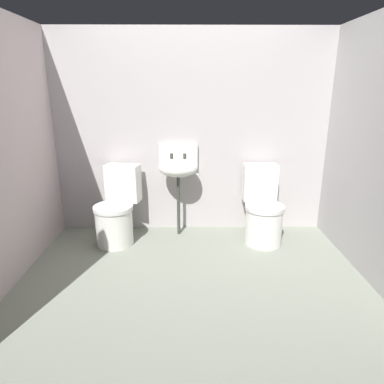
# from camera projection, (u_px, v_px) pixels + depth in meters

# --- Properties ---
(ground_plane) EXTENTS (3.37, 2.72, 0.08)m
(ground_plane) POSITION_uv_depth(u_px,v_px,m) (192.00, 284.00, 2.94)
(ground_plane) COLOR gray
(wall_back) EXTENTS (3.37, 0.10, 2.17)m
(wall_back) POSITION_uv_depth(u_px,v_px,m) (191.00, 134.00, 3.76)
(wall_back) COLOR #B4ADAD
(wall_back) RESTS_ON ground
(toilet_left) EXTENTS (0.49, 0.65, 0.78)m
(toilet_left) POSITION_uv_depth(u_px,v_px,m) (117.00, 212.00, 3.59)
(toilet_left) COLOR white
(toilet_left) RESTS_ON ground
(toilet_right) EXTENTS (0.40, 0.59, 0.78)m
(toilet_right) POSITION_uv_depth(u_px,v_px,m) (262.00, 211.00, 3.61)
(toilet_right) COLOR white
(toilet_right) RESTS_ON ground
(sink) EXTENTS (0.42, 0.35, 0.99)m
(sink) POSITION_uv_depth(u_px,v_px,m) (178.00, 168.00, 3.65)
(sink) COLOR #373D35
(sink) RESTS_ON ground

